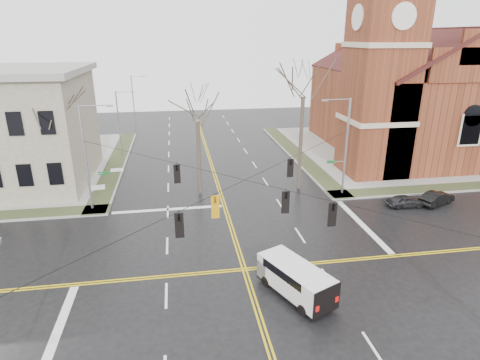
{
  "coord_description": "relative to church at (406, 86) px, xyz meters",
  "views": [
    {
      "loc": [
        -3.9,
        -22.22,
        14.34
      ],
      "look_at": [
        0.68,
        6.0,
        4.02
      ],
      "focal_mm": 30.0,
      "sensor_mm": 36.0,
      "label": 1
    }
  ],
  "objects": [
    {
      "name": "ground",
      "position": [
        -24.76,
        -24.78,
        -8.43
      ],
      "size": [
        120.0,
        120.0,
        0.0
      ],
      "primitive_type": "plane",
      "color": "black",
      "rests_on": "ground"
    },
    {
      "name": "sidewalks",
      "position": [
        -24.76,
        -24.78,
        -8.36
      ],
      "size": [
        80.0,
        80.0,
        0.17
      ],
      "color": "gray",
      "rests_on": "ground"
    },
    {
      "name": "road_markings",
      "position": [
        -24.76,
        -24.78,
        -8.43
      ],
      "size": [
        100.0,
        100.0,
        0.01
      ],
      "color": "gold",
      "rests_on": "ground"
    },
    {
      "name": "church",
      "position": [
        0.0,
        0.0,
        0.0
      ],
      "size": [
        24.28,
        27.48,
        27.5
      ],
      "color": "brown",
      "rests_on": "ground"
    },
    {
      "name": "signal_pole_ne",
      "position": [
        -13.44,
        -13.28,
        -3.48
      ],
      "size": [
        2.75,
        0.22,
        9.0
      ],
      "color": "gray",
      "rests_on": "ground"
    },
    {
      "name": "signal_pole_nw",
      "position": [
        -36.09,
        -13.28,
        -3.48
      ],
      "size": [
        2.75,
        0.22,
        9.0
      ],
      "color": "gray",
      "rests_on": "ground"
    },
    {
      "name": "span_wires",
      "position": [
        -24.76,
        -24.78,
        -2.23
      ],
      "size": [
        23.02,
        23.02,
        0.03
      ],
      "color": "black",
      "rests_on": "ground"
    },
    {
      "name": "traffic_signals",
      "position": [
        -24.76,
        -25.45,
        -2.98
      ],
      "size": [
        8.21,
        8.26,
        1.3
      ],
      "color": "black",
      "rests_on": "ground"
    },
    {
      "name": "streetlight_north_a",
      "position": [
        -35.42,
        3.22,
        -3.97
      ],
      "size": [
        2.3,
        0.2,
        8.0
      ],
      "color": "gray",
      "rests_on": "ground"
    },
    {
      "name": "streetlight_north_b",
      "position": [
        -35.42,
        23.22,
        -3.97
      ],
      "size": [
        2.3,
        0.2,
        8.0
      ],
      "color": "gray",
      "rests_on": "ground"
    },
    {
      "name": "cargo_van",
      "position": [
        -22.39,
        -27.75,
        -7.3
      ],
      "size": [
        3.88,
        5.36,
        1.91
      ],
      "rotation": [
        0.0,
        0.0,
        0.43
      ],
      "color": "white",
      "rests_on": "ground"
    },
    {
      "name": "parked_car_a",
      "position": [
        -8.95,
        -17.04,
        -7.89
      ],
      "size": [
        3.24,
        1.38,
        1.09
      ],
      "primitive_type": "imported",
      "rotation": [
        0.0,
        0.0,
        1.54
      ],
      "color": "black",
      "rests_on": "ground"
    },
    {
      "name": "parked_car_b",
      "position": [
        -5.88,
        -17.01,
        -7.83
      ],
      "size": [
        3.9,
        2.63,
        1.22
      ],
      "primitive_type": "imported",
      "rotation": [
        0.0,
        0.0,
        1.97
      ],
      "color": "black",
      "rests_on": "ground"
    },
    {
      "name": "tree_nw_far",
      "position": [
        -39.21,
        -10.65,
        -0.8
      ],
      "size": [
        4.0,
        4.0,
        10.52
      ],
      "color": "#3E3327",
      "rests_on": "ground"
    },
    {
      "name": "tree_nw_near",
      "position": [
        -26.7,
        -10.89,
        -0.96
      ],
      "size": [
        4.0,
        4.0,
        10.3
      ],
      "color": "#3E3327",
      "rests_on": "ground"
    },
    {
      "name": "tree_ne",
      "position": [
        -16.97,
        -11.21,
        1.2
      ],
      "size": [
        4.0,
        4.0,
        13.35
      ],
      "color": "#3E3327",
      "rests_on": "ground"
    }
  ]
}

